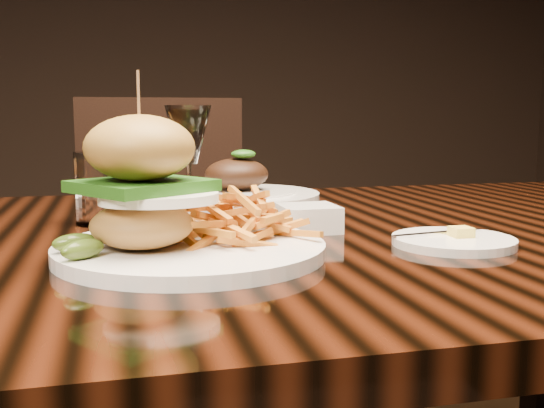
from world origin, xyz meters
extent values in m
plane|color=#442F24|center=(0.00, 3.50, 1.40)|extent=(6.00, 0.00, 6.00)
cube|color=black|center=(0.00, 0.00, 0.73)|extent=(1.60, 0.90, 0.04)
cube|color=black|center=(0.74, 0.39, 0.35)|extent=(0.06, 0.06, 0.71)
cylinder|color=white|center=(-0.12, -0.13, 0.76)|extent=(0.29, 0.29, 0.01)
ellipsoid|color=olive|center=(-0.17, -0.15, 0.79)|extent=(0.11, 0.11, 0.05)
ellipsoid|color=white|center=(-0.15, -0.16, 0.82)|extent=(0.12, 0.10, 0.01)
ellipsoid|color=orange|center=(-0.13, -0.16, 0.82)|extent=(0.02, 0.02, 0.01)
cube|color=#2C6D1B|center=(-0.17, -0.15, 0.83)|extent=(0.16, 0.16, 0.01)
ellipsoid|color=olive|center=(-0.17, -0.15, 0.87)|extent=(0.11, 0.11, 0.07)
cylinder|color=olive|center=(-0.17, -0.15, 0.90)|extent=(0.00, 0.00, 0.09)
ellipsoid|color=#2C4713|center=(-0.23, -0.19, 0.77)|extent=(0.05, 0.04, 0.02)
ellipsoid|color=#2C4713|center=(-0.23, -0.15, 0.77)|extent=(0.05, 0.03, 0.02)
cylinder|color=white|center=(0.19, -0.15, 0.76)|extent=(0.14, 0.14, 0.01)
cube|color=#FBE151|center=(0.20, -0.15, 0.77)|extent=(0.02, 0.02, 0.01)
cube|color=white|center=(0.18, -0.13, 0.76)|extent=(0.12, 0.03, 0.00)
cube|color=white|center=(0.05, -0.02, 0.77)|extent=(0.08, 0.08, 0.03)
cylinder|color=white|center=(-0.10, 0.02, 0.75)|extent=(0.06, 0.06, 0.00)
cylinder|color=white|center=(-0.10, 0.02, 0.80)|extent=(0.01, 0.01, 0.08)
cone|color=white|center=(-0.10, 0.02, 0.88)|extent=(0.06, 0.06, 0.08)
cylinder|color=white|center=(-0.21, 0.11, 0.80)|extent=(0.07, 0.07, 0.10)
cylinder|color=white|center=(0.01, 0.27, 0.76)|extent=(0.29, 0.29, 0.02)
cylinder|color=white|center=(0.01, 0.27, 0.76)|extent=(0.21, 0.21, 0.02)
ellipsoid|color=black|center=(0.01, 0.27, 0.80)|extent=(0.11, 0.09, 0.06)
ellipsoid|color=#2C6D1B|center=(0.02, 0.26, 0.84)|extent=(0.04, 0.03, 0.02)
cube|color=black|center=(-0.06, 0.80, 0.45)|extent=(0.47, 0.47, 0.06)
cube|color=black|center=(-0.07, 1.01, 0.70)|extent=(0.46, 0.06, 0.50)
cylinder|color=black|center=(0.13, 0.61, 0.23)|extent=(0.04, 0.04, 0.45)
cylinder|color=black|center=(-0.26, 0.99, 0.23)|extent=(0.04, 0.04, 0.45)
cylinder|color=black|center=(0.12, 0.99, 0.23)|extent=(0.04, 0.04, 0.45)
camera|label=1|loc=(-0.19, -0.81, 0.90)|focal=42.00mm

